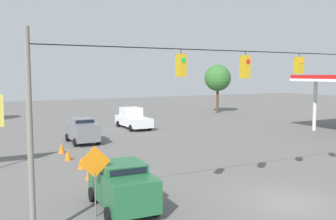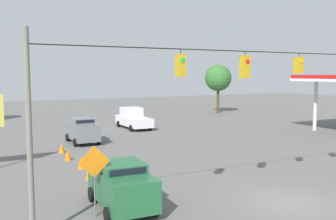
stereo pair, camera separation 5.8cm
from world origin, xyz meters
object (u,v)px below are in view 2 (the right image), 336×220
object	(u,v)px
traffic_cone_second	(89,173)
traffic_cone_fifth	(62,148)
traffic_cone_third	(82,163)
tree_horizon_left	(218,78)
overhead_signal_span	(271,96)
pickup_truck_white_oncoming_deep	(133,119)
work_zone_sign	(94,167)
traffic_cone_fourth	(68,155)
sedan_grey_withflow_far	(82,130)
traffic_cone_nearest	(104,185)
sedan_green_parked_shoulder	(121,184)

from	to	relation	value
traffic_cone_second	traffic_cone_fifth	size ratio (longest dim) A/B	1.00
traffic_cone_third	tree_horizon_left	size ratio (longest dim) A/B	0.11
traffic_cone_second	traffic_cone_third	xyz separation A→B (m)	(-0.23, -2.46, 0.00)
overhead_signal_span	traffic_cone_third	world-z (taller)	overhead_signal_span
pickup_truck_white_oncoming_deep	work_zone_sign	size ratio (longest dim) A/B	1.91
traffic_cone_third	traffic_cone_fourth	distance (m)	2.59
sedan_grey_withflow_far	traffic_cone_nearest	size ratio (longest dim) A/B	5.51
traffic_cone_third	traffic_cone_fourth	xyz separation A→B (m)	(0.22, -2.58, 0.00)
traffic_cone_second	work_zone_sign	bearing A→B (deg)	76.89
traffic_cone_second	pickup_truck_white_oncoming_deep	bearing A→B (deg)	-119.34
overhead_signal_span	traffic_cone_nearest	size ratio (longest dim) A/B	28.91
tree_horizon_left	traffic_cone_fourth	bearing A→B (deg)	37.66
sedan_grey_withflow_far	traffic_cone_second	distance (m)	11.01
traffic_cone_nearest	traffic_cone_third	distance (m)	4.89
work_zone_sign	pickup_truck_white_oncoming_deep	bearing A→B (deg)	-115.76
overhead_signal_span	sedan_green_parked_shoulder	xyz separation A→B (m)	(6.67, -1.51, -3.60)
traffic_cone_fourth	tree_horizon_left	xyz separation A→B (m)	(-25.79, -19.90, 4.62)
pickup_truck_white_oncoming_deep	tree_horizon_left	bearing A→B (deg)	-152.80
work_zone_sign	traffic_cone_third	bearing A→B (deg)	-100.65
overhead_signal_span	traffic_cone_fifth	xyz separation A→B (m)	(6.60, -13.84, -4.26)
sedan_green_parked_shoulder	traffic_cone_second	xyz separation A→B (m)	(0.04, -4.83, -0.66)
sedan_grey_withflow_far	traffic_cone_fifth	distance (m)	4.04
sedan_green_parked_shoulder	tree_horizon_left	size ratio (longest dim) A/B	0.62
sedan_green_parked_shoulder	traffic_cone_nearest	size ratio (longest dim) A/B	5.81
traffic_cone_second	traffic_cone_fifth	bearing A→B (deg)	-90.79
sedan_grey_withflow_far	work_zone_sign	distance (m)	16.38
traffic_cone_third	tree_horizon_left	world-z (taller)	tree_horizon_left
traffic_cone_nearest	traffic_cone_fifth	size ratio (longest dim) A/B	1.00
traffic_cone_fifth	work_zone_sign	distance (m)	12.90
sedan_green_parked_shoulder	pickup_truck_white_oncoming_deep	size ratio (longest dim) A/B	0.79
overhead_signal_span	traffic_cone_second	bearing A→B (deg)	-43.39
pickup_truck_white_oncoming_deep	traffic_cone_nearest	bearing A→B (deg)	64.03
pickup_truck_white_oncoming_deep	traffic_cone_third	distance (m)	16.63
traffic_cone_fifth	tree_horizon_left	size ratio (longest dim) A/B	0.11
sedan_green_parked_shoulder	traffic_cone_fourth	xyz separation A→B (m)	(0.03, -9.87, -0.66)
sedan_green_parked_shoulder	work_zone_sign	bearing A→B (deg)	17.69
pickup_truck_white_oncoming_deep	traffic_cone_fifth	size ratio (longest dim) A/B	7.39
traffic_cone_fourth	tree_horizon_left	world-z (taller)	tree_horizon_left
traffic_cone_fourth	traffic_cone_fifth	distance (m)	2.47
traffic_cone_fourth	pickup_truck_white_oncoming_deep	bearing A→B (deg)	-129.01
traffic_cone_fourth	overhead_signal_span	bearing A→B (deg)	120.50
sedan_grey_withflow_far	traffic_cone_third	size ratio (longest dim) A/B	5.51
sedan_grey_withflow_far	traffic_cone_fourth	world-z (taller)	sedan_grey_withflow_far
sedan_green_parked_shoulder	work_zone_sign	world-z (taller)	work_zone_sign
traffic_cone_third	tree_horizon_left	xyz separation A→B (m)	(-25.57, -22.48, 4.62)
sedan_green_parked_shoulder	pickup_truck_white_oncoming_deep	xyz separation A→B (m)	(-9.20, -21.26, -0.05)
pickup_truck_white_oncoming_deep	sedan_grey_withflow_far	world-z (taller)	pickup_truck_white_oncoming_deep
pickup_truck_white_oncoming_deep	traffic_cone_fourth	distance (m)	14.67
sedan_grey_withflow_far	traffic_cone_nearest	distance (m)	13.37
sedan_grey_withflow_far	traffic_cone_second	size ratio (longest dim) A/B	5.51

